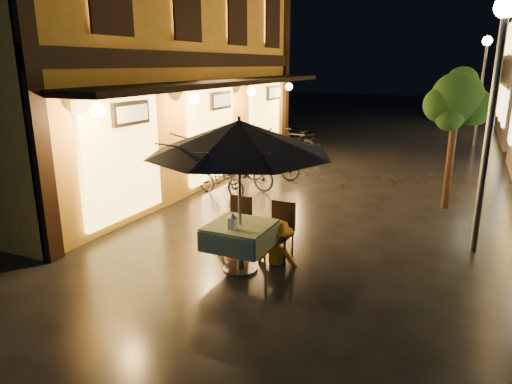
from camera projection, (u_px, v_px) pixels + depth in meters
The scene contains 18 objects.
ground at pixel (273, 265), 7.54m from camera, with size 90.00×90.00×0.00m, color black.
west_building at pixel (137, 44), 12.34m from camera, with size 5.90×11.40×7.40m.
street_tree at pixel (458, 101), 9.85m from camera, with size 1.43×1.20×3.15m.
streetlamp_near at pixel (496, 82), 7.29m from camera, with size 0.36×0.36×4.23m.
streetlamp_far at pixel (483, 71), 17.77m from camera, with size 0.36×0.36×4.23m.
cafe_table at pixel (240, 236), 7.20m from camera, with size 0.99×0.99×0.78m.
patio_umbrella at pixel (239, 137), 6.77m from camera, with size 2.85×2.85×2.46m.
cafe_chair_left at pixel (239, 221), 8.02m from camera, with size 0.42×0.42×0.97m.
cafe_chair_right at pixel (281, 228), 7.69m from camera, with size 0.42×0.42×0.97m.
table_lantern at pixel (233, 220), 6.89m from camera, with size 0.16×0.16×0.25m.
person_orange at pixel (234, 213), 7.76m from camera, with size 0.73×0.57×1.50m, color red.
person_yellow at pixel (278, 222), 7.47m from camera, with size 0.91×0.52×1.41m, color orange.
bicycle_0 at pixel (221, 180), 11.44m from camera, with size 0.53×1.51×0.79m, color black.
bicycle_1 at pixel (247, 170), 12.00m from camera, with size 0.49×1.72×1.04m, color black.
bicycle_2 at pixel (273, 167), 12.86m from camera, with size 0.53×1.53×0.80m, color black.
bicycle_3 at pixel (283, 152), 14.73m from camera, with size 0.42×1.48×0.89m, color black.
bicycle_4 at pixel (298, 150), 15.31m from camera, with size 0.56×1.60×0.84m, color black.
bicycle_5 at pixel (295, 143), 16.09m from camera, with size 0.48×1.69×1.01m, color black.
Camera 1 is at (2.66, -6.41, 3.20)m, focal length 32.00 mm.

